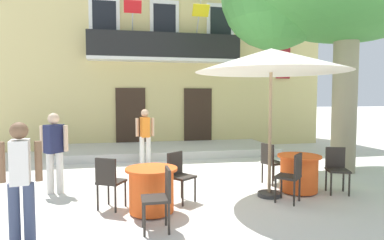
# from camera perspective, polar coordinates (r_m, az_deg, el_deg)

# --- Properties ---
(ground_plane) EXTENTS (120.00, 120.00, 0.00)m
(ground_plane) POSITION_cam_1_polar(r_m,az_deg,el_deg) (7.85, 0.53, -10.23)
(ground_plane) COLOR silver
(building_facade) EXTENTS (13.00, 5.09, 7.50)m
(building_facade) POSITION_cam_1_polar(r_m,az_deg,el_deg) (14.63, -5.78, 11.03)
(building_facade) COLOR #DBC67F
(building_facade) RESTS_ON ground
(entrance_step_platform) EXTENTS (7.13, 2.68, 0.25)m
(entrance_step_platform) POSITION_cam_1_polar(r_m,az_deg,el_deg) (11.35, -3.96, -5.23)
(entrance_step_platform) COLOR silver
(entrance_step_platform) RESTS_ON ground
(cafe_table_near_tree) EXTENTS (0.86, 0.86, 0.76)m
(cafe_table_near_tree) POSITION_cam_1_polar(r_m,az_deg,el_deg) (5.54, -7.13, -12.07)
(cafe_table_near_tree) COLOR #EA561E
(cafe_table_near_tree) RESTS_ON ground
(cafe_chair_near_tree_0) EXTENTS (0.54, 0.54, 0.91)m
(cafe_chair_near_tree_0) POSITION_cam_1_polar(r_m,az_deg,el_deg) (5.78, -14.37, -10.08)
(cafe_chair_near_tree_0) COLOR #2D2823
(cafe_chair_near_tree_0) RESTS_ON ground
(cafe_chair_near_tree_1) EXTENTS (0.40, 0.40, 0.91)m
(cafe_chair_near_tree_1) POSITION_cam_1_polar(r_m,az_deg,el_deg) (4.79, -5.51, -12.90)
(cafe_chair_near_tree_1) COLOR #2D2823
(cafe_chair_near_tree_1) RESTS_ON ground
(cafe_chair_near_tree_2) EXTENTS (0.56, 0.56, 0.91)m
(cafe_chair_near_tree_2) POSITION_cam_1_polar(r_m,az_deg,el_deg) (6.06, -2.31, -9.30)
(cafe_chair_near_tree_2) COLOR #2D2823
(cafe_chair_near_tree_2) RESTS_ON ground
(cafe_table_middle) EXTENTS (0.86, 0.86, 0.76)m
(cafe_table_middle) POSITION_cam_1_polar(r_m,az_deg,el_deg) (7.00, 18.30, -8.86)
(cafe_table_middle) COLOR #EA561E
(cafe_table_middle) RESTS_ON ground
(cafe_chair_middle_0) EXTENTS (0.51, 0.51, 0.91)m
(cafe_chair_middle_0) POSITION_cam_1_polar(r_m,az_deg,el_deg) (7.23, 24.10, -7.50)
(cafe_chair_middle_0) COLOR #2D2823
(cafe_chair_middle_0) RESTS_ON ground
(cafe_chair_middle_1) EXTENTS (0.50, 0.50, 0.91)m
(cafe_chair_middle_1) POSITION_cam_1_polar(r_m,az_deg,el_deg) (7.45, 13.71, -6.94)
(cafe_chair_middle_1) COLOR #2D2823
(cafe_chair_middle_1) RESTS_ON ground
(cafe_chair_middle_2) EXTENTS (0.57, 0.57, 0.91)m
(cafe_chair_middle_2) POSITION_cam_1_polar(r_m,az_deg,el_deg) (6.24, 17.19, -9.09)
(cafe_chair_middle_2) COLOR #2D2823
(cafe_chair_middle_2) RESTS_ON ground
(cafe_umbrella) EXTENTS (2.90, 2.90, 2.85)m
(cafe_umbrella) POSITION_cam_1_polar(r_m,az_deg,el_deg) (6.41, 13.76, 10.03)
(cafe_umbrella) COLOR #997A56
(cafe_umbrella) RESTS_ON ground
(ground_planter_left) EXTENTS (0.35, 0.35, 0.73)m
(ground_planter_left) POSITION_cam_1_polar(r_m,az_deg,el_deg) (11.56, -23.69, -3.96)
(ground_planter_left) COLOR #995638
(ground_planter_left) RESTS_ON ground
(pedestrian_near_entrance) EXTENTS (0.53, 0.40, 1.62)m
(pedestrian_near_entrance) POSITION_cam_1_polar(r_m,az_deg,el_deg) (7.03, -23.06, -4.62)
(pedestrian_near_entrance) COLOR silver
(pedestrian_near_entrance) RESTS_ON ground
(pedestrian_mid_plaza) EXTENTS (0.53, 0.37, 1.60)m
(pedestrian_mid_plaza) POSITION_cam_1_polar(r_m,az_deg,el_deg) (4.77, -27.93, -8.75)
(pedestrian_mid_plaza) COLOR #384260
(pedestrian_mid_plaza) RESTS_ON ground
(pedestrian_by_tree) EXTENTS (0.53, 0.37, 1.60)m
(pedestrian_by_tree) POSITION_cam_1_polar(r_m,az_deg,el_deg) (9.34, -8.27, -2.40)
(pedestrian_by_tree) COLOR silver
(pedestrian_by_tree) RESTS_ON ground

